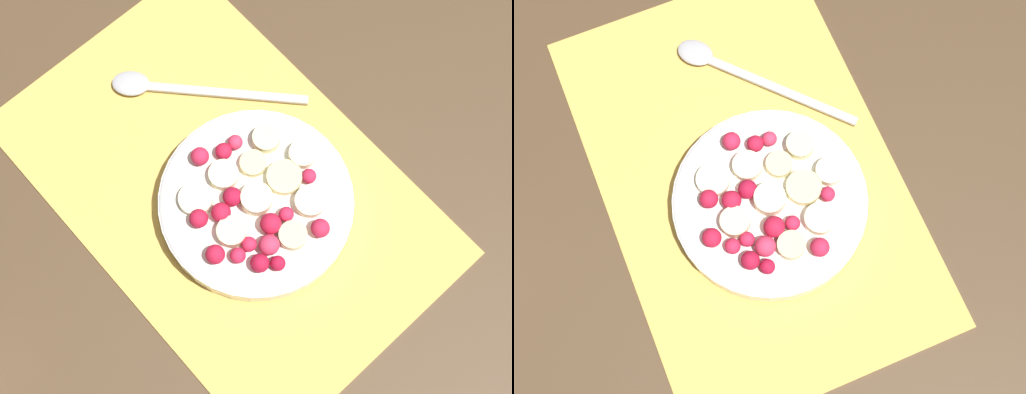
% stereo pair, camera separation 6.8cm
% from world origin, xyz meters
% --- Properties ---
extents(ground_plane, '(3.00, 3.00, 0.00)m').
position_xyz_m(ground_plane, '(0.00, 0.00, 0.00)').
color(ground_plane, '#4C3823').
extents(placemat, '(0.44, 0.29, 0.01)m').
position_xyz_m(placemat, '(0.00, 0.00, 0.00)').
color(placemat, '#E0B251').
rests_on(placemat, ground_plane).
extents(fruit_bowl, '(0.19, 0.19, 0.05)m').
position_xyz_m(fruit_bowl, '(-0.04, -0.01, 0.02)').
color(fruit_bowl, white).
rests_on(fruit_bowl, placemat).
extents(spoon, '(0.16, 0.15, 0.01)m').
position_xyz_m(spoon, '(0.12, -0.03, 0.01)').
color(spoon, '#B2B2B7').
rests_on(spoon, placemat).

